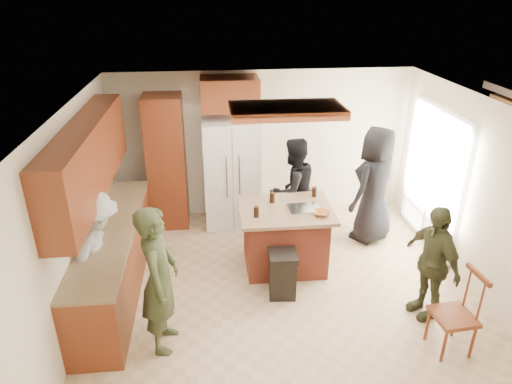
{
  "coord_description": "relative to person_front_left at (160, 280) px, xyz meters",
  "views": [
    {
      "loc": [
        -0.88,
        -4.84,
        3.76
      ],
      "look_at": [
        -0.29,
        0.8,
        1.15
      ],
      "focal_mm": 32.0,
      "sensor_mm": 36.0,
      "label": 1
    }
  ],
  "objects": [
    {
      "name": "person_front_left",
      "position": [
        0.0,
        0.0,
        0.0
      ],
      "size": [
        0.52,
        0.67,
        1.73
      ],
      "primitive_type": "imported",
      "rotation": [
        0.0,
        0.0,
        1.48
      ],
      "color": "#323A22",
      "rests_on": "ground"
    },
    {
      "name": "person_behind_left",
      "position": [
        1.84,
        2.19,
        -0.03
      ],
      "size": [
        0.96,
        0.83,
        1.68
      ],
      "primitive_type": "imported",
      "rotation": [
        0.0,
        0.0,
        3.64
      ],
      "color": "black",
      "rests_on": "ground"
    },
    {
      "name": "person_behind_right",
      "position": [
        3.09,
        2.05,
        0.06
      ],
      "size": [
        1.08,
        1.02,
        1.85
      ],
      "primitive_type": "imported",
      "rotation": [
        0.0,
        0.0,
        3.81
      ],
      "color": "black",
      "rests_on": "ground"
    },
    {
      "name": "person_side_right",
      "position": [
        3.16,
        0.2,
        -0.13
      ],
      "size": [
        0.65,
        0.95,
        1.48
      ],
      "primitive_type": "imported",
      "rotation": [
        0.0,
        0.0,
        -1.32
      ],
      "color": "#393B22",
      "rests_on": "ground"
    },
    {
      "name": "person_counter",
      "position": [
        -0.77,
        0.66,
        -0.06
      ],
      "size": [
        0.64,
        1.11,
        1.62
      ],
      "primitive_type": "imported",
      "rotation": [
        0.0,
        0.0,
        1.42
      ],
      "color": "gray",
      "rests_on": "ground"
    },
    {
      "name": "left_cabinetry",
      "position": [
        -0.76,
        1.12,
        0.09
      ],
      "size": [
        0.64,
        3.0,
        2.3
      ],
      "color": "maroon",
      "rests_on": "ground"
    },
    {
      "name": "back_wall_units",
      "position": [
        0.15,
        2.92,
        0.51
      ],
      "size": [
        1.8,
        0.6,
        2.45
      ],
      "color": "maroon",
      "rests_on": "ground"
    },
    {
      "name": "refrigerator",
      "position": [
        0.93,
        2.84,
        0.03
      ],
      "size": [
        0.9,
        0.76,
        1.8
      ],
      "color": "white",
      "rests_on": "ground"
    },
    {
      "name": "kitchen_island",
      "position": [
        1.6,
        1.42,
        -0.39
      ],
      "size": [
        1.28,
        1.03,
        0.93
      ],
      "color": "#A8402B",
      "rests_on": "ground"
    },
    {
      "name": "island_items",
      "position": [
        1.83,
        1.35,
        0.1
      ],
      "size": [
        1.06,
        0.76,
        0.15
      ],
      "color": "silver",
      "rests_on": "kitchen_island"
    },
    {
      "name": "trash_bin",
      "position": [
        1.46,
        0.75,
        -0.55
      ],
      "size": [
        0.37,
        0.37,
        0.63
      ],
      "color": "black",
      "rests_on": "ground"
    },
    {
      "name": "spindle_chair",
      "position": [
        3.18,
        -0.42,
        -0.41
      ],
      "size": [
        0.45,
        0.45,
        0.99
      ],
      "color": "maroon",
      "rests_on": "ground"
    }
  ]
}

